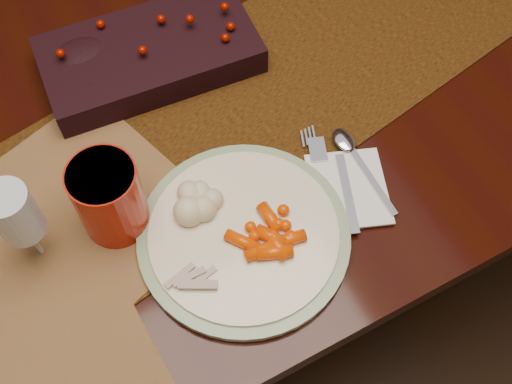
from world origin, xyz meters
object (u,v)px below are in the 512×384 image
mashed_potatoes (198,197)px  turkey_shreds (191,279)px  dinner_plate (244,235)px  napkin (348,189)px  wine_glass (24,227)px  placemat_main (41,245)px  red_cup (110,198)px  baby_carrots (260,234)px  dining_table (188,192)px  centerpiece (149,51)px

mashed_potatoes → turkey_shreds: (-0.06, -0.10, -0.01)m
dinner_plate → napkin: (0.17, -0.00, -0.01)m
mashed_potatoes → wine_glass: size_ratio=0.46×
placemat_main → napkin: size_ratio=3.38×
placemat_main → dinner_plate: size_ratio=1.46×
turkey_shreds → napkin: turkey_shreds is taller
red_cup → baby_carrots: bearing=-37.8°
dining_table → wine_glass: 0.57m
centerpiece → red_cup: red_cup is taller
dining_table → centerpiece: bearing=102.3°
centerpiece → dinner_plate: size_ratio=1.14×
centerpiece → baby_carrots: size_ratio=3.38×
placemat_main → wine_glass: bearing=-118.8°
mashed_potatoes → wine_glass: bearing=168.8°
mashed_potatoes → turkey_shreds: 0.12m
mashed_potatoes → placemat_main: bearing=165.9°
red_cup → wine_glass: 0.11m
dining_table → wine_glass: wine_glass is taller
baby_carrots → turkey_shreds: baby_carrots is taller
centerpiece → napkin: (0.16, -0.35, -0.03)m
mashed_potatoes → dinner_plate: bearing=-63.1°
dinner_plate → mashed_potatoes: 0.08m
dining_table → napkin: napkin is taller
centerpiece → wine_glass: 0.36m
centerpiece → napkin: centerpiece is taller
centerpiece → wine_glass: bearing=-138.9°
placemat_main → baby_carrots: (0.27, -0.14, 0.03)m
turkey_shreds → dining_table: bearing=71.6°
dining_table → turkey_shreds: 0.54m
placemat_main → wine_glass: 0.08m
dining_table → napkin: 0.52m
red_cup → wine_glass: size_ratio=0.79×
dinner_plate → dining_table: bearing=86.4°
placemat_main → napkin: bearing=-34.5°
mashed_potatoes → turkey_shreds: bearing=-120.4°
napkin → wine_glass: bearing=-174.1°
centerpiece → dinner_plate: (-0.01, -0.35, -0.02)m
red_cup → mashed_potatoes: bearing=-19.8°
dining_table → centerpiece: (-0.01, 0.04, 0.41)m
dinner_plate → turkey_shreds: turkey_shreds is taller
red_cup → placemat_main: bearing=171.8°
dining_table → turkey_shreds: bearing=-108.4°
placemat_main → turkey_shreds: (0.16, -0.16, 0.02)m
dining_table → turkey_shreds: (-0.11, -0.34, 0.40)m
dinner_plate → napkin: dinner_plate is taller
dining_table → wine_glass: bearing=-144.6°
baby_carrots → turkey_shreds: (-0.11, -0.01, -0.00)m
mashed_potatoes → napkin: (0.21, -0.07, -0.03)m
red_cup → turkey_shreds: bearing=-70.0°
centerpiece → mashed_potatoes: centerpiece is taller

